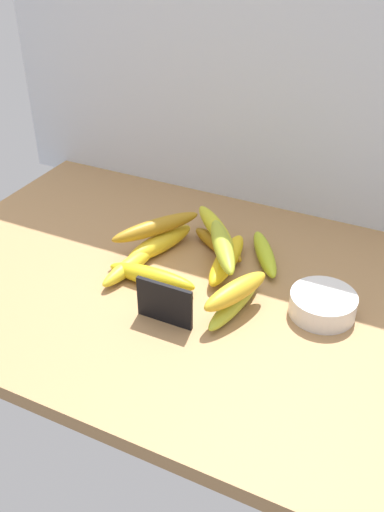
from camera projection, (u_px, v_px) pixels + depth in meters
counter_top at (175, 286)px, 116.70cm from camera, size 110.00×76.00×3.00cm
back_wall at (253, 71)px, 127.13cm from camera, size 130.00×2.00×70.00cm
chalkboard_sign at (165, 304)px, 103.30cm from camera, size 11.00×1.80×8.40cm
fruit_bowl at (323, 304)px, 106.02cm from camera, size 12.38×12.38×4.30cm
banana_0 at (235, 304)px, 107.02cm from camera, size 5.56×18.28×3.32cm
banana_1 at (152, 277)px, 113.65cm from camera, size 18.93×4.68×3.88cm
banana_2 at (265, 254)px, 120.93cm from camera, size 11.98×16.47×3.43cm
banana_3 at (218, 245)px, 123.96cm from camera, size 15.46×10.46×3.36cm
banana_4 at (130, 265)px, 117.41cm from camera, size 5.63×17.21×3.36cm
banana_5 at (227, 260)px, 118.30cm from camera, size 5.91×19.35×4.29cm
banana_6 at (160, 243)px, 123.73cm from camera, size 9.54×18.80×4.20cm
banana_7 at (156, 227)px, 121.86cm from camera, size 14.06×19.53×3.50cm
banana_8 at (215, 227)px, 123.43cm from camera, size 15.69×15.66×3.51cm
banana_9 at (236, 291)px, 104.27cm from camera, size 9.38×16.06×3.91cm
banana_10 at (222, 246)px, 115.31cm from camera, size 13.93×18.79×3.71cm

